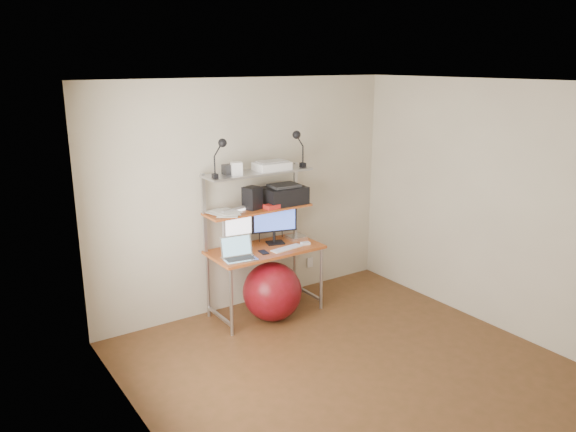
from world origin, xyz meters
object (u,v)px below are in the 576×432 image
Objects in this scene: monitor_silver at (239,225)px; exercise_ball at (272,292)px; monitor_black at (274,220)px; printer at (284,195)px; laptop at (238,254)px.

exercise_ball is (0.20, -0.32, -0.69)m from monitor_silver.
monitor_black is 1.08× the size of printer.
monitor_silver is 0.78× the size of exercise_ball.
monitor_silver reaches higher than laptop.
monitor_black is 0.65m from laptop.
monitor_black is at bearing -163.21° from printer.
laptop is (-0.57, -0.22, -0.21)m from monitor_black.
laptop is at bearing -142.80° from monitor_black.
monitor_silver is 1.34× the size of laptop.
monitor_silver is at bearing -178.73° from printer.
printer is at bearing 40.89° from exercise_ball.
laptop is (-0.17, -0.27, -0.21)m from monitor_silver.
printer is (0.56, -0.01, 0.25)m from monitor_silver.
exercise_ball is at bearing -137.22° from printer.
laptop is at bearing -158.45° from printer.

